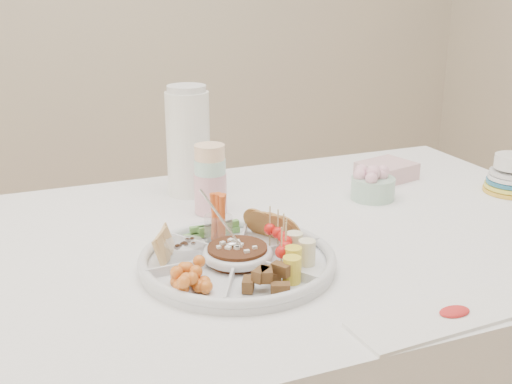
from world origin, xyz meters
name	(u,v)px	position (x,y,z in m)	size (l,w,h in m)	color
dining_table	(281,376)	(0.00, 0.00, 0.38)	(1.52, 1.02, 0.76)	white
party_tray	(237,257)	(-0.16, -0.14, 0.78)	(0.38, 0.38, 0.04)	silver
bean_dip	(237,254)	(-0.16, -0.14, 0.79)	(0.12, 0.12, 0.04)	black
tortillas	(274,227)	(-0.05, -0.07, 0.80)	(0.09, 0.09, 0.05)	#8E5E42
carrot_cucumber	(213,216)	(-0.17, -0.01, 0.82)	(0.12, 0.12, 0.11)	#D9581F
pita_raisins	(172,245)	(-0.27, -0.08, 0.80)	(0.11, 0.11, 0.06)	#E4A55F
cherries	(194,275)	(-0.27, -0.21, 0.79)	(0.10, 0.10, 0.04)	#FD8D3E
granola_chunks	(266,278)	(-0.15, -0.27, 0.79)	(0.09, 0.09, 0.04)	brown
banana_tomato	(304,243)	(-0.04, -0.20, 0.82)	(0.11, 0.11, 0.09)	#D3C26B
cup_stack	(210,170)	(-0.11, 0.18, 0.87)	(0.08, 0.08, 0.21)	#B8BBB7
thermos	(188,140)	(-0.12, 0.34, 0.90)	(0.11, 0.11, 0.29)	white
flower_bowl	(373,183)	(0.31, 0.12, 0.80)	(0.11, 0.11, 0.08)	#83BC97
napkin_stack	(387,171)	(0.43, 0.25, 0.78)	(0.14, 0.12, 0.05)	beige
plate_stack	(512,176)	(0.67, 0.02, 0.80)	(0.14, 0.14, 0.09)	yellow
placemat	(440,318)	(0.08, -0.45, 0.76)	(0.32, 0.11, 0.01)	white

